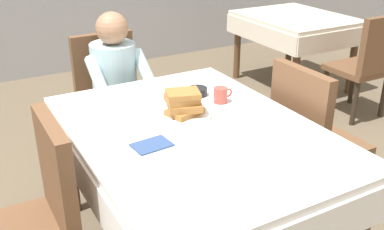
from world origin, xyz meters
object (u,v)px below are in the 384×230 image
(dining_table_main, at_px, (194,144))
(chair_diner, at_px, (110,92))
(chair_left_side, at_px, (37,211))
(chair_right_side, at_px, (310,132))
(cup_coffee, at_px, (221,95))
(plate_breakfast, at_px, (184,115))
(bowl_butter, at_px, (197,91))
(background_table_far, at_px, (295,27))
(breakfast_stack, at_px, (184,103))
(knife_right_of_plate, at_px, (218,110))
(diner_person, at_px, (117,80))
(spoon_near_edge, at_px, (215,146))
(background_chair_empty, at_px, (368,61))
(fork_left_of_plate, at_px, (152,125))

(dining_table_main, xyz_separation_m, chair_diner, (-0.02, 1.17, -0.12))
(chair_left_side, bearing_deg, chair_right_side, -90.00)
(cup_coffee, bearing_deg, plate_breakfast, -166.19)
(bowl_butter, xyz_separation_m, background_table_far, (1.93, 1.37, -0.14))
(breakfast_stack, xyz_separation_m, cup_coffee, (0.27, 0.07, -0.03))
(knife_right_of_plate, bearing_deg, chair_left_side, 102.95)
(dining_table_main, distance_m, background_table_far, 2.77)
(dining_table_main, distance_m, diner_person, 1.01)
(plate_breakfast, bearing_deg, cup_coffee, 13.81)
(diner_person, bearing_deg, spoon_near_edge, 90.56)
(chair_left_side, distance_m, background_chair_empty, 3.03)
(cup_coffee, bearing_deg, chair_right_side, -23.30)
(fork_left_of_plate, bearing_deg, chair_diner, -12.96)
(dining_table_main, relative_size, background_chair_empty, 1.64)
(dining_table_main, xyz_separation_m, background_table_far, (2.16, 1.74, -0.03))
(bowl_butter, relative_size, fork_left_of_plate, 0.61)
(chair_left_side, height_order, knife_right_of_plate, chair_left_side)
(chair_diner, relative_size, breakfast_stack, 4.58)
(knife_right_of_plate, bearing_deg, fork_left_of_plate, 95.70)
(chair_right_side, bearing_deg, dining_table_main, -90.00)
(background_chair_empty, bearing_deg, cup_coffee, -162.88)
(cup_coffee, bearing_deg, dining_table_main, -143.57)
(chair_left_side, relative_size, spoon_near_edge, 6.20)
(spoon_near_edge, distance_m, background_chair_empty, 2.40)
(fork_left_of_plate, xyz_separation_m, background_chair_empty, (2.33, 0.66, -0.21))
(background_table_far, bearing_deg, fork_left_of_plate, -145.29)
(plate_breakfast, bearing_deg, bowl_butter, 46.92)
(dining_table_main, relative_size, knife_right_of_plate, 7.62)
(background_chair_empty, bearing_deg, chair_diner, 170.03)
(diner_person, xyz_separation_m, chair_right_side, (0.79, -1.01, -0.14))
(dining_table_main, relative_size, plate_breakfast, 5.44)
(spoon_near_edge, height_order, background_table_far, spoon_near_edge)
(chair_left_side, bearing_deg, background_chair_empty, -74.96)
(fork_left_of_plate, bearing_deg, chair_right_side, -102.58)
(spoon_near_edge, bearing_deg, background_chair_empty, 38.69)
(chair_left_side, xyz_separation_m, background_chair_empty, (2.93, 0.79, 0.00))
(dining_table_main, xyz_separation_m, chair_right_side, (0.77, 0.00, -0.12))
(background_chair_empty, bearing_deg, breakfast_stack, -163.23)
(spoon_near_edge, bearing_deg, dining_table_main, 100.81)
(plate_breakfast, bearing_deg, chair_diner, 92.48)
(bowl_butter, relative_size, spoon_near_edge, 0.73)
(diner_person, distance_m, fork_left_of_plate, 0.90)
(bowl_butter, relative_size, knife_right_of_plate, 0.55)
(dining_table_main, bearing_deg, chair_left_side, 180.00)
(bowl_butter, bearing_deg, fork_left_of_plate, -148.82)
(cup_coffee, relative_size, background_chair_empty, 0.12)
(chair_left_side, relative_size, knife_right_of_plate, 4.65)
(background_table_far, distance_m, background_chair_empty, 0.95)
(plate_breakfast, relative_size, background_table_far, 0.25)
(diner_person, xyz_separation_m, spoon_near_edge, (0.01, -1.22, 0.07))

